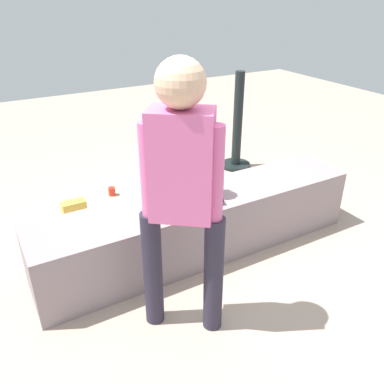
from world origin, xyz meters
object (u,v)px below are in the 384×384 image
(water_bottle_near_gift, at_px, (148,180))
(gift_bag, at_px, (75,214))
(party_cup_red, at_px, (112,191))
(handbag_black_leather, at_px, (180,185))
(water_bottle_far_side, at_px, (205,185))
(cake_box_white, at_px, (215,205))
(adult_standing, at_px, (182,183))
(cake_plate, at_px, (175,200))
(child_seated, at_px, (201,172))

(water_bottle_near_gift, bearing_deg, gift_bag, -154.73)
(party_cup_red, height_order, handbag_black_leather, handbag_black_leather)
(water_bottle_far_side, bearing_deg, cake_box_white, -106.93)
(gift_bag, distance_m, water_bottle_far_side, 1.40)
(adult_standing, relative_size, water_bottle_far_side, 8.45)
(handbag_black_leather, bearing_deg, cake_box_white, -72.91)
(water_bottle_far_side, bearing_deg, water_bottle_near_gift, 139.97)
(water_bottle_far_side, height_order, handbag_black_leather, handbag_black_leather)
(adult_standing, distance_m, water_bottle_near_gift, 2.25)
(party_cup_red, bearing_deg, water_bottle_far_side, -25.78)
(adult_standing, xyz_separation_m, cake_plate, (0.29, 0.66, -0.49))
(handbag_black_leather, bearing_deg, cake_plate, -119.51)
(adult_standing, height_order, water_bottle_near_gift, adult_standing)
(cake_plate, bearing_deg, party_cup_red, 94.16)
(water_bottle_near_gift, relative_size, water_bottle_far_side, 0.96)
(child_seated, distance_m, water_bottle_near_gift, 1.46)
(cake_box_white, bearing_deg, gift_bag, 163.16)
(gift_bag, distance_m, party_cup_red, 0.68)
(water_bottle_far_side, bearing_deg, cake_plate, -132.45)
(water_bottle_near_gift, relative_size, party_cup_red, 2.15)
(child_seated, bearing_deg, cake_box_white, 46.95)
(cake_plate, relative_size, water_bottle_near_gift, 1.15)
(gift_bag, height_order, water_bottle_far_side, gift_bag)
(gift_bag, bearing_deg, water_bottle_far_side, 0.86)
(child_seated, bearing_deg, water_bottle_far_side, 56.98)
(adult_standing, bearing_deg, child_seated, 51.41)
(adult_standing, bearing_deg, party_cup_red, 84.22)
(party_cup_red, bearing_deg, handbag_black_leather, -30.43)
(adult_standing, xyz_separation_m, cake_box_white, (0.97, 1.13, -0.96))
(water_bottle_near_gift, xyz_separation_m, handbag_black_leather, (0.22, -0.34, 0.04))
(adult_standing, xyz_separation_m, water_bottle_far_side, (1.10, 1.54, -0.94))
(adult_standing, height_order, cake_plate, adult_standing)
(child_seated, relative_size, party_cup_red, 5.35)
(adult_standing, xyz_separation_m, water_bottle_near_gift, (0.61, 1.95, -0.94))
(cake_plate, height_order, gift_bag, cake_plate)
(child_seated, xyz_separation_m, cake_plate, (-0.21, 0.03, -0.19))
(adult_standing, height_order, water_bottle_far_side, adult_standing)
(cake_plate, xyz_separation_m, party_cup_red, (-0.10, 1.31, -0.49))
(gift_bag, height_order, cake_box_white, gift_bag)
(party_cup_red, relative_size, handbag_black_leather, 0.25)
(gift_bag, relative_size, water_bottle_near_gift, 1.62)
(cake_box_white, bearing_deg, adult_standing, -130.61)
(gift_bag, height_order, water_bottle_near_gift, gift_bag)
(adult_standing, distance_m, cake_box_white, 1.78)
(party_cup_red, bearing_deg, cake_plate, -85.84)
(adult_standing, height_order, cake_box_white, adult_standing)
(gift_bag, distance_m, handbag_black_leather, 1.13)
(cake_plate, bearing_deg, water_bottle_far_side, 47.55)
(water_bottle_far_side, bearing_deg, party_cup_red, 154.22)
(child_seated, xyz_separation_m, water_bottle_near_gift, (0.10, 1.31, -0.64))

